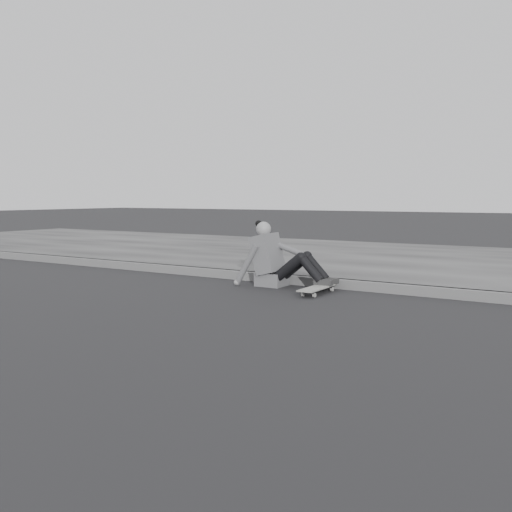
% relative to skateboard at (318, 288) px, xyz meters
% --- Properties ---
extents(ground, '(80.00, 80.00, 0.00)m').
position_rel_skateboard_xyz_m(ground, '(-0.68, -2.05, -0.07)').
color(ground, black).
rests_on(ground, ground).
extents(curb, '(24.00, 0.16, 0.12)m').
position_rel_skateboard_xyz_m(curb, '(-0.68, 0.53, -0.01)').
color(curb, '#535353').
rests_on(curb, ground).
extents(sidewalk, '(24.00, 6.00, 0.12)m').
position_rel_skateboard_xyz_m(sidewalk, '(-0.68, 3.55, -0.01)').
color(sidewalk, '#3C3C3C').
rests_on(sidewalk, ground).
extents(skateboard, '(0.20, 0.78, 0.09)m').
position_rel_skateboard_xyz_m(skateboard, '(0.00, 0.00, 0.00)').
color(skateboard, gray).
rests_on(skateboard, ground).
extents(seated_woman, '(1.38, 0.46, 0.88)m').
position_rel_skateboard_xyz_m(seated_woman, '(-0.73, 0.25, 0.29)').
color(seated_woman, '#4F5052').
rests_on(seated_woman, ground).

